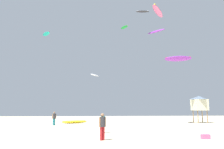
% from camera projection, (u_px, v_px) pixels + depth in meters
% --- Properties ---
extents(person_foreground, '(0.49, 0.40, 1.77)m').
position_uv_depth(person_foreground, '(102.00, 124.00, 14.88)').
color(person_foreground, '#B21E23').
rests_on(person_foreground, ground).
extents(person_midground, '(0.50, 0.38, 1.67)m').
position_uv_depth(person_midground, '(103.00, 122.00, 19.52)').
color(person_midground, navy).
rests_on(person_midground, ground).
extents(person_left, '(0.48, 0.40, 1.75)m').
position_uv_depth(person_left, '(54.00, 117.00, 28.85)').
color(person_left, teal).
rests_on(person_left, ground).
extents(kite_grounded_near, '(4.14, 2.77, 0.50)m').
position_uv_depth(kite_grounded_near, '(74.00, 122.00, 33.23)').
color(kite_grounded_near, yellow).
rests_on(kite_grounded_near, ground).
extents(lifeguard_tower, '(2.30, 2.30, 4.15)m').
position_uv_depth(lifeguard_tower, '(199.00, 103.00, 34.65)').
color(lifeguard_tower, '#8C704C').
rests_on(lifeguard_tower, ground).
extents(cooler_box, '(0.56, 0.36, 0.32)m').
position_uv_depth(cooler_box, '(205.00, 137.00, 15.36)').
color(cooler_box, '#E5598C').
rests_on(cooler_box, ground).
extents(kite_aloft_1, '(4.67, 2.49, 1.03)m').
position_uv_depth(kite_aloft_1, '(178.00, 59.00, 37.86)').
color(kite_aloft_1, purple).
extents(kite_aloft_2, '(2.31, 2.71, 0.55)m').
position_uv_depth(kite_aloft_2, '(95.00, 75.00, 45.76)').
color(kite_aloft_2, white).
extents(kite_aloft_3, '(3.02, 1.15, 0.36)m').
position_uv_depth(kite_aloft_3, '(142.00, 12.00, 49.74)').
color(kite_aloft_3, '#2D2D33').
extents(kite_aloft_4, '(3.23, 4.32, 0.96)m').
position_uv_depth(kite_aloft_4, '(158.00, 11.00, 31.43)').
color(kite_aloft_4, '#E5598C').
extents(kite_aloft_5, '(1.84, 2.65, 0.59)m').
position_uv_depth(kite_aloft_5, '(124.00, 27.00, 53.56)').
color(kite_aloft_5, green).
extents(kite_aloft_6, '(2.59, 3.06, 0.77)m').
position_uv_depth(kite_aloft_6, '(46.00, 34.00, 52.39)').
color(kite_aloft_6, '#19B29E').
extents(kite_aloft_7, '(3.87, 4.26, 0.97)m').
position_uv_depth(kite_aloft_7, '(156.00, 31.00, 49.98)').
color(kite_aloft_7, purple).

